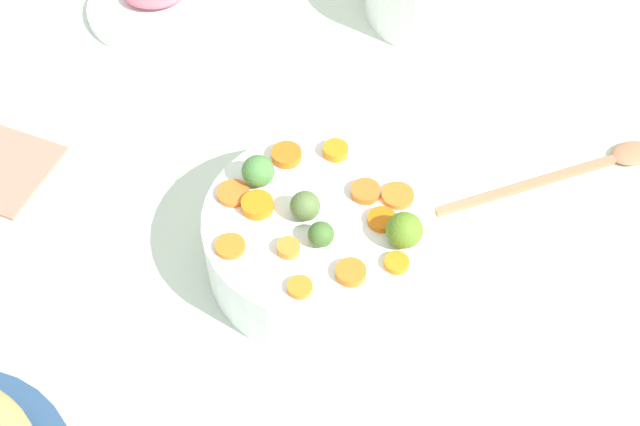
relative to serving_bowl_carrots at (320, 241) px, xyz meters
name	(u,v)px	position (x,y,z in m)	size (l,w,h in m)	color
tabletop	(338,251)	(0.03, 0.00, -0.05)	(2.40, 2.40, 0.02)	silver
serving_bowl_carrots	(320,241)	(0.00, 0.00, 0.00)	(0.26, 0.26, 0.09)	white
carrot_slice_0	(382,219)	(0.05, -0.05, 0.05)	(0.03, 0.03, 0.01)	orange
carrot_slice_1	(398,196)	(0.08, -0.04, 0.05)	(0.04, 0.04, 0.01)	orange
carrot_slice_2	(230,246)	(-0.10, 0.04, 0.05)	(0.03, 0.03, 0.01)	orange
carrot_slice_3	(336,150)	(0.08, 0.06, 0.05)	(0.03, 0.03, 0.01)	orange
carrot_slice_4	(257,205)	(-0.04, 0.06, 0.05)	(0.04, 0.04, 0.01)	orange
carrot_slice_5	(351,272)	(-0.03, -0.08, 0.05)	(0.03, 0.03, 0.01)	orange
carrot_slice_6	(284,157)	(0.03, 0.09, 0.05)	(0.04, 0.04, 0.01)	orange
carrot_slice_7	(300,287)	(-0.08, -0.05, 0.05)	(0.03, 0.03, 0.01)	orange
carrot_slice_8	(289,248)	(-0.06, -0.01, 0.05)	(0.03, 0.03, 0.01)	orange
carrot_slice_9	(233,193)	(-0.05, 0.09, 0.05)	(0.04, 0.04, 0.01)	orange
carrot_slice_10	(397,263)	(0.02, -0.10, 0.05)	(0.03, 0.03, 0.01)	orange
carrot_slice_11	(365,191)	(0.06, -0.01, 0.05)	(0.03, 0.03, 0.01)	orange
brussels_sprout_0	(321,234)	(-0.02, -0.02, 0.06)	(0.03, 0.03, 0.03)	#436D2E
brussels_sprout_1	(305,206)	(-0.01, 0.01, 0.06)	(0.03, 0.03, 0.03)	#59733C
brussels_sprout_2	(258,171)	(-0.01, 0.09, 0.06)	(0.04, 0.04, 0.04)	#4A8640
brussels_sprout_3	(404,230)	(0.05, -0.08, 0.06)	(0.04, 0.04, 0.04)	olive
wooden_spoon	(587,167)	(0.35, -0.13, -0.04)	(0.29, 0.14, 0.01)	#BE7855
ham_plate	(157,7)	(0.14, 0.50, -0.04)	(0.21, 0.21, 0.01)	white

